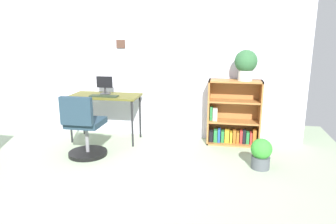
{
  "coord_description": "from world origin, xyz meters",
  "views": [
    {
      "loc": [
        1.42,
        -2.66,
        1.62
      ],
      "look_at": [
        0.71,
        1.17,
        0.64
      ],
      "focal_mm": 33.49,
      "sensor_mm": 36.0,
      "label": 1
    }
  ],
  "objects": [
    {
      "name": "desk",
      "position": [
        -0.37,
        1.74,
        0.65
      ],
      "size": [
        1.05,
        0.51,
        0.72
      ],
      "color": "#4F4D1C",
      "rests_on": "ground_plane"
    },
    {
      "name": "potted_plant_on_shelf",
      "position": [
        1.69,
        1.9,
        1.21
      ],
      "size": [
        0.32,
        0.32,
        0.43
      ],
      "color": "#B7B2A8",
      "rests_on": "bookshelf_low"
    },
    {
      "name": "potted_plant_floor",
      "position": [
        1.88,
        1.07,
        0.2
      ],
      "size": [
        0.26,
        0.26,
        0.38
      ],
      "color": "#474C51",
      "rests_on": "ground_plane"
    },
    {
      "name": "monitor",
      "position": [
        -0.39,
        1.81,
        0.85
      ],
      "size": [
        0.25,
        0.17,
        0.27
      ],
      "color": "#262628",
      "rests_on": "desk"
    },
    {
      "name": "ground_plane",
      "position": [
        0.0,
        0.0,
        0.0
      ],
      "size": [
        6.24,
        6.24,
        0.0
      ],
      "primitive_type": "plane",
      "color": "#93A787"
    },
    {
      "name": "bookshelf_low",
      "position": [
        1.55,
        1.95,
        0.41
      ],
      "size": [
        0.76,
        0.3,
        0.96
      ],
      "color": "#9D6432",
      "rests_on": "ground_plane"
    },
    {
      "name": "wall_back",
      "position": [
        -0.0,
        2.15,
        1.22
      ],
      "size": [
        5.2,
        0.12,
        2.43
      ],
      "color": "silver",
      "rests_on": "ground_plane"
    },
    {
      "name": "office_chair",
      "position": [
        -0.39,
        1.03,
        0.37
      ],
      "size": [
        0.52,
        0.55,
        0.86
      ],
      "color": "black",
      "rests_on": "ground_plane"
    },
    {
      "name": "keyboard",
      "position": [
        -0.33,
        1.61,
        0.72
      ],
      "size": [
        0.42,
        0.13,
        0.02
      ],
      "primitive_type": "cube",
      "color": "#212C1B",
      "rests_on": "desk"
    }
  ]
}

